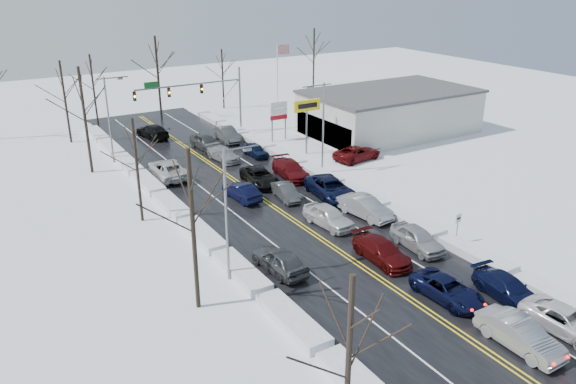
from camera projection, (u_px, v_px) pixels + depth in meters
ground at (305, 228)px, 44.16m from camera, size 160.00×160.00×0.00m
road_surface at (292, 219)px, 45.75m from camera, size 14.00×84.00×0.01m
snow_bank_left at (205, 241)px, 42.09m from camera, size 1.59×72.00×0.61m
snow_bank_right at (365, 200)px, 49.40m from camera, size 1.59×72.00×0.61m
traffic_signal_mast at (201, 92)px, 66.04m from camera, size 13.28×0.39×8.00m
tires_plus_sign at (307, 109)px, 60.08m from camera, size 3.20×0.34×6.00m
used_vehicles_sign at (279, 113)px, 65.47m from camera, size 2.20×0.22×4.65m
speed_limit_sign at (458, 223)px, 41.14m from camera, size 0.55×0.09×2.35m
flagpole at (279, 76)px, 73.11m from camera, size 1.87×1.20×10.00m
dealership_building at (390, 111)px, 69.02m from camera, size 20.40×12.40×5.30m
streetlight_ne at (322, 121)px, 54.13m from camera, size 3.20×0.25×9.00m
streetlight_sw at (229, 204)px, 35.02m from camera, size 3.20×0.25×9.00m
streetlight_nw at (110, 113)px, 57.28m from camera, size 3.20×0.25×9.00m
tree_left_a at (350, 339)px, 20.64m from camera, size 3.60×3.60×9.00m
tree_left_b at (191, 200)px, 31.27m from camera, size 4.00×4.00×10.00m
tree_left_c at (135, 150)px, 43.27m from camera, size 3.40×3.40×8.50m
tree_left_d at (82, 100)px, 53.54m from camera, size 4.20×4.20×10.50m
tree_left_e at (63, 86)px, 63.53m from camera, size 3.80×3.80×9.50m
tree_far_b at (92, 76)px, 71.53m from camera, size 3.60×3.60×9.00m
tree_far_c at (157, 62)px, 73.27m from camera, size 4.40×4.40×11.00m
tree_far_d at (222, 67)px, 79.92m from camera, size 3.40×3.40×8.50m
tree_far_e at (314, 49)px, 87.50m from camera, size 4.20×4.20×10.50m
queued_car_1 at (517, 347)px, 30.26m from camera, size 1.73×4.92×1.62m
queued_car_2 at (446, 299)px, 34.65m from camera, size 2.45×4.96×1.35m
queued_car_3 at (381, 260)px, 39.24m from camera, size 2.27×5.22×1.50m
queued_car_4 at (328, 226)px, 44.54m from camera, size 2.37×4.98×1.64m
queued_car_5 at (286, 199)px, 49.77m from camera, size 1.90×4.17×1.33m
queued_car_6 at (260, 184)px, 53.17m from camera, size 3.09×5.60×1.49m
queued_car_7 at (224, 160)px, 59.80m from camera, size 2.36×4.93×1.39m
queued_car_8 at (206, 149)px, 63.52m from camera, size 2.35×5.16×1.72m
queued_car_10 at (564, 332)px, 31.53m from camera, size 2.67×5.22×1.41m
queued_car_11 at (506, 298)px, 34.72m from camera, size 2.42×5.04×1.42m
queued_car_12 at (417, 248)px, 40.93m from camera, size 2.25×4.87×1.62m
queued_car_13 at (365, 216)px, 46.21m from camera, size 2.42×5.26×1.67m
queued_car_14 at (331, 197)px, 50.09m from camera, size 3.66×6.50×1.71m
queued_car_15 at (290, 177)px, 54.93m from camera, size 2.90×5.74×1.60m
queued_car_16 at (256, 156)px, 61.11m from camera, size 1.71×4.03×1.36m
queued_car_17 at (228, 141)px, 66.42m from camera, size 2.03×5.08×1.64m
oncoming_car_0 at (242, 199)px, 49.65m from camera, size 1.93×4.62×1.48m
oncoming_car_1 at (169, 177)px, 54.89m from camera, size 3.15×6.33×1.72m
oncoming_car_2 at (153, 137)px, 67.89m from camera, size 2.98×5.78×1.60m
oncoming_car_3 at (280, 271)px, 37.90m from camera, size 2.21×4.97×1.66m
parked_car_0 at (357, 160)px, 59.90m from camera, size 5.73×3.15×1.52m
parked_car_1 at (360, 148)px, 64.03m from camera, size 2.73×5.77×1.63m
parked_car_2 at (313, 135)px, 68.77m from camera, size 2.00×4.95×1.69m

